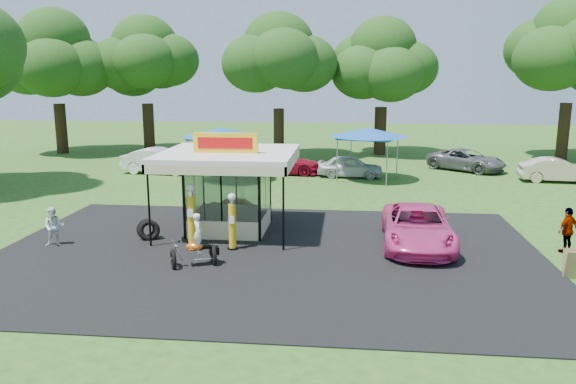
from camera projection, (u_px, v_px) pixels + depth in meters
name	position (u px, v px, depth m)	size (l,w,h in m)	color
ground	(259.00, 273.00, 18.59)	(120.00, 120.00, 0.00)	#274E18
asphalt_apron	(267.00, 254.00, 20.53)	(20.00, 14.00, 0.04)	black
gas_station_kiosk	(229.00, 189.00, 23.29)	(5.40, 5.40, 4.18)	white
gas_pump_left	(192.00, 216.00, 21.34)	(0.45, 0.45, 2.43)	black
gas_pump_right	(232.00, 223.00, 20.85)	(0.41, 0.41, 2.17)	black
motorcycle	(197.00, 245.00, 19.11)	(1.70, 1.30, 1.94)	black
spare_tires	(148.00, 230.00, 22.23)	(1.07, 0.85, 0.86)	black
a_frame_sign	(573.00, 264.00, 18.01)	(0.53, 0.49, 0.94)	#593819
kiosk_car	(240.00, 208.00, 25.70)	(1.13, 2.82, 0.96)	gold
pink_sedan	(417.00, 227.00, 21.31)	(2.56, 5.54, 1.54)	#E23D8C
spectator_west	(54.00, 227.00, 21.38)	(0.74, 0.58, 1.52)	white
spectator_east_b	(568.00, 230.00, 20.57)	(1.00, 0.42, 1.71)	gray
bg_car_a	(160.00, 161.00, 37.32)	(1.77, 5.08, 1.67)	white
bg_car_b	(282.00, 162.00, 37.23)	(2.13, 5.23, 1.52)	#A10C25
bg_car_c	(350.00, 166.00, 35.93)	(1.67, 4.15, 1.41)	#BCBCC1
bg_car_d	(466.00, 160.00, 38.47)	(2.43, 5.27, 1.46)	#5A595C
bg_car_e	(558.00, 170.00, 34.31)	(1.55, 4.45, 1.47)	#C5B196
tent_west	(222.00, 133.00, 34.36)	(4.70, 4.70, 3.29)	gray
tent_east	(369.00, 133.00, 34.52)	(4.68, 4.68, 3.27)	gray
oak_far_a	(56.00, 64.00, 45.75)	(9.73, 9.73, 11.54)	black
oak_far_b	(146.00, 67.00, 47.68)	(9.37, 9.37, 11.18)	black
oak_far_c	(279.00, 68.00, 43.31)	(9.28, 9.28, 10.94)	black
oak_far_d	(382.00, 70.00, 45.12)	(9.07, 9.07, 10.80)	black
oak_far_e	(571.00, 58.00, 42.19)	(10.16, 10.16, 12.09)	black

